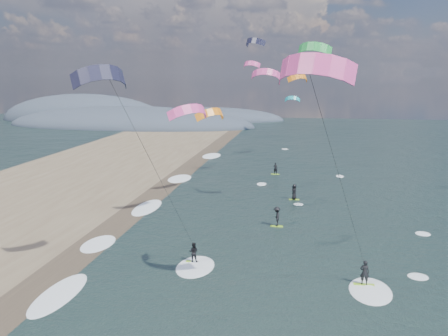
# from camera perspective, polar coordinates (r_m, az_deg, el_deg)

# --- Properties ---
(wet_sand_strip) EXTENTS (3.00, 240.00, 0.00)m
(wet_sand_strip) POSITION_cam_1_polar(r_m,az_deg,el_deg) (36.94, -17.94, -10.77)
(wet_sand_strip) COLOR #382D23
(wet_sand_strip) RESTS_ON ground
(coastal_hills) EXTENTS (80.00, 41.00, 15.00)m
(coastal_hills) POSITION_cam_1_polar(r_m,az_deg,el_deg) (137.95, -11.52, 5.11)
(coastal_hills) COLOR #3D4756
(coastal_hills) RESTS_ON ground
(kitesurfer_near_a) EXTENTS (7.75, 8.87, 14.75)m
(kitesurfer_near_a) POSITION_cam_1_polar(r_m,az_deg,el_deg) (26.00, 11.19, 5.37)
(kitesurfer_near_a) COLOR #97DB26
(kitesurfer_near_a) RESTS_ON ground
(kitesurfer_near_b) EXTENTS (6.72, 8.93, 14.30)m
(kitesurfer_near_b) POSITION_cam_1_polar(r_m,az_deg,el_deg) (30.66, -9.44, 2.26)
(kitesurfer_near_b) COLOR #97DB26
(kitesurfer_near_b) RESTS_ON ground
(far_kitesurfers) EXTENTS (3.94, 23.73, 1.77)m
(far_kitesurfers) POSITION_cam_1_polar(r_m,az_deg,el_deg) (50.17, 6.68, -3.56)
(far_kitesurfers) COLOR #97DB26
(far_kitesurfers) RESTS_ON ground
(bg_kite_field) EXTENTS (13.18, 71.03, 10.94)m
(bg_kite_field) POSITION_cam_1_polar(r_m,az_deg,el_deg) (70.09, 4.81, 10.50)
(bg_kite_field) COLOR orange
(bg_kite_field) RESTS_ON ground
(shoreline_surf) EXTENTS (2.40, 79.40, 0.11)m
(shoreline_surf) POSITION_cam_1_polar(r_m,az_deg,el_deg) (40.46, -13.32, -8.62)
(shoreline_surf) COLOR white
(shoreline_surf) RESTS_ON ground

